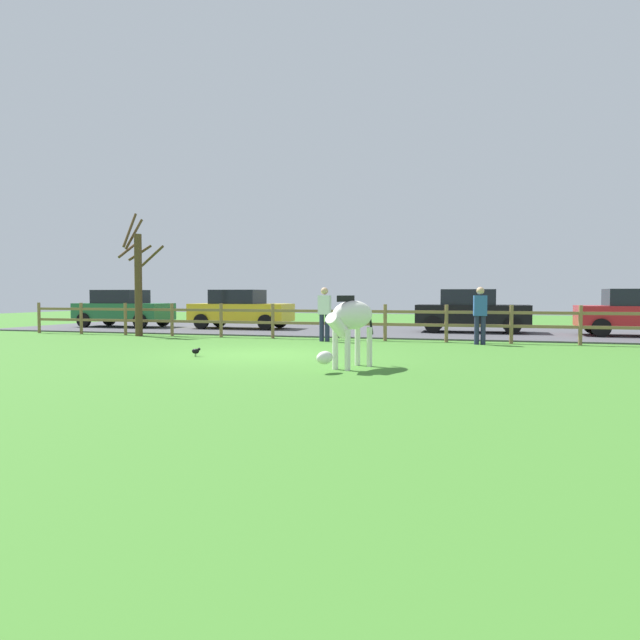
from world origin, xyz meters
TOP-DOWN VIEW (x-y plane):
  - ground_plane at (0.00, 0.00)m, footprint 60.00×60.00m
  - parking_asphalt at (0.00, 9.30)m, footprint 28.00×7.40m
  - paddock_fence at (-0.82, 5.00)m, footprint 20.48×0.11m
  - bare_tree at (-6.53, 4.65)m, footprint 1.32×1.19m
  - zebra at (2.59, -1.99)m, footprint 0.90×1.87m
  - crow_on_grass at (-1.35, -0.86)m, footprint 0.22×0.10m
  - parked_car_green at (-9.96, 8.68)m, footprint 4.00×1.89m
  - parked_car_yellow at (-4.70, 9.00)m, footprint 4.05×1.98m
  - parked_car_black at (4.33, 9.27)m, footprint 4.07×2.02m
  - parked_car_red at (9.77, 8.77)m, footprint 4.03×1.95m
  - visitor_left_of_tree at (4.80, 4.41)m, footprint 0.39×0.28m
  - visitor_right_of_tree at (0.25, 4.22)m, footprint 0.37×0.23m

SIDE VIEW (x-z plane):
  - ground_plane at x=0.00m, z-range 0.00..0.00m
  - parking_asphalt at x=0.00m, z-range 0.00..0.05m
  - crow_on_grass at x=-1.35m, z-range 0.02..0.23m
  - paddock_fence at x=-0.82m, z-range 0.08..1.20m
  - parked_car_green at x=-9.96m, z-range 0.06..1.62m
  - parked_car_yellow at x=-4.70m, z-range 0.06..1.62m
  - parked_car_black at x=4.33m, z-range 0.06..1.62m
  - parked_car_red at x=9.77m, z-range 0.06..1.62m
  - visitor_left_of_tree at x=4.80m, z-range 0.09..1.73m
  - visitor_right_of_tree at x=0.25m, z-range 0.09..1.73m
  - zebra at x=2.59m, z-range 0.22..1.63m
  - bare_tree at x=-6.53m, z-range -0.13..4.10m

